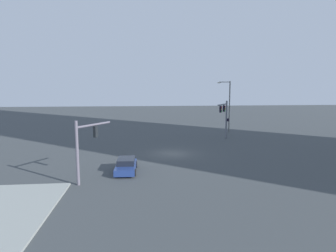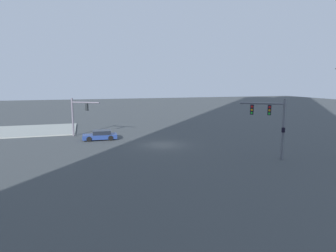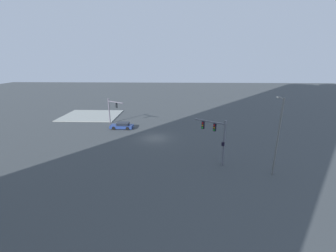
{
  "view_description": "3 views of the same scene",
  "coord_description": "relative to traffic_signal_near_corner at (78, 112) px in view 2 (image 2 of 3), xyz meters",
  "views": [
    {
      "loc": [
        32.53,
        -3.76,
        7.64
      ],
      "look_at": [
        1.81,
        -0.65,
        3.53
      ],
      "focal_mm": 30.37,
      "sensor_mm": 36.0,
      "label": 1
    },
    {
      "loc": [
        8.67,
        31.53,
        7.4
      ],
      "look_at": [
        -0.33,
        1.2,
        2.4
      ],
      "focal_mm": 30.47,
      "sensor_mm": 36.0,
      "label": 2
    },
    {
      "loc": [
        -3.21,
        34.06,
        12.63
      ],
      "look_at": [
        -2.1,
        -0.25,
        2.08
      ],
      "focal_mm": 23.22,
      "sensor_mm": 36.0,
      "label": 3
    }
  ],
  "objects": [
    {
      "name": "traffic_signal_opposite_side",
      "position": [
        -17.83,
        17.05,
        0.49
      ],
      "size": [
        3.49,
        2.74,
        5.79
      ],
      "rotation": [
        0.0,
        0.0,
        -0.6
      ],
      "color": "slate",
      "rests_on": "ground"
    },
    {
      "name": "sedan_car_approaching",
      "position": [
        -2.61,
        3.14,
        -2.76
      ],
      "size": [
        4.31,
        2.01,
        1.21
      ],
      "rotation": [
        0.0,
        0.0,
        -0.04
      ],
      "color": "navy",
      "rests_on": "ground"
    },
    {
      "name": "ground_plane",
      "position": [
        -9.41,
        8.18,
        -3.33
      ],
      "size": [
        181.82,
        181.82,
        0.0
      ],
      "primitive_type": "plane",
      "color": "#3C4144"
    },
    {
      "name": "sidewalk_corner",
      "position": [
        6.92,
        -6.43,
        -3.26
      ],
      "size": [
        12.65,
        10.62,
        0.15
      ],
      "primitive_type": "cube",
      "color": "gray",
      "rests_on": "ground"
    },
    {
      "name": "traffic_signal_near_corner",
      "position": [
        0.0,
        0.0,
        0.0
      ],
      "size": [
        3.62,
        2.37,
        5.15
      ],
      "rotation": [
        0.0,
        0.0,
        2.58
      ],
      "color": "slate",
      "rests_on": "ground"
    }
  ]
}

